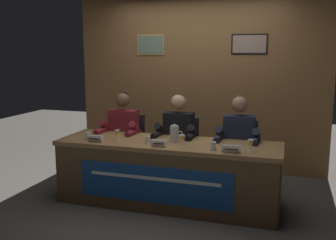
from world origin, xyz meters
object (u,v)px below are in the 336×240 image
Objects in this scene: juice_glass_right at (251,143)px; conference_table at (165,165)px; water_cup_center at (148,140)px; water_cup_right at (213,146)px; chair_left at (128,149)px; water_cup_left at (88,136)px; juice_glass_left at (117,133)px; nameplate_left at (95,139)px; panelist_right at (238,140)px; water_pitcher_central at (175,134)px; panelist_center at (177,136)px; juice_glass_center at (182,138)px; chair_center at (181,154)px; nameplate_right at (232,149)px; panelist_left at (121,132)px; chair_right at (239,158)px; nameplate_center at (159,143)px.

conference_table is at bearing 176.22° from juice_glass_right.
water_cup_right is at bearing -5.38° from water_cup_center.
chair_left is 0.82m from water_cup_left.
juice_glass_left is at bearing 178.58° from juice_glass_right.
water_cup_right is (1.35, 0.05, -0.00)m from nameplate_left.
water_cup_center is 1.00× the size of water_cup_right.
water_pitcher_central is at bearing -151.63° from panelist_right.
panelist_center is (0.57, 0.49, -0.10)m from juice_glass_left.
chair_left is 7.36× the size of juice_glass_center.
chair_center is 0.82m from panelist_right.
panelist_right reaches higher than nameplate_right.
conference_table is 13.23× the size of nameplate_right.
panelist_right is (1.68, 0.53, -0.05)m from water_cup_left.
conference_table is 0.91m from panelist_right.
nameplate_left is 0.15× the size of panelist_center.
conference_table is at bearing -32.08° from panelist_left.
juice_glass_left is 1.54m from chair_right.
conference_table is 0.84m from nameplate_right.
water_cup_left and water_cup_center have the same top height.
water_cup_left is at bearing -176.06° from conference_table.
juice_glass_right is at bearing 6.27° from nameplate_center.
conference_table is 0.39m from juice_glass_center.
panelist_center is 5.90× the size of water_pitcher_central.
panelist_right is at bearing 20.46° from juice_glass_left.
water_cup_right is at bearing -10.13° from juice_glass_center.
panelist_center is 0.39m from water_pitcher_central.
juice_glass_right is (0.73, -0.01, 0.00)m from juice_glass_center.
chair_left is 0.82m from panelist_center.
panelist_center reaches higher than water_cup_center.
juice_glass_left is 0.57m from nameplate_center.
nameplate_right is at bearing -13.57° from juice_glass_center.
chair_right is at bearing 28.53° from nameplate_left.
juice_glass_right is at bearing -37.88° from chair_center.
juice_glass_center is 0.36m from water_cup_right.
nameplate_left is at bearing -35.01° from water_cup_left.
chair_center is at bearing 131.78° from nameplate_right.
conference_table is at bearing 12.81° from water_cup_center.
chair_left is at bearing 87.38° from nameplate_left.
juice_glass_left is 0.65× the size of nameplate_right.
chair_left is 5.54× the size of nameplate_center.
chair_right reaches higher than water_cup_left.
panelist_center is (0.00, 0.47, 0.23)m from conference_table.
water_cup_left is at bearing 173.51° from nameplate_center.
chair_right is at bearing 27.68° from juice_glass_left.
chair_center is at bearing 165.03° from panelist_right.
water_cup_right is at bearing -4.54° from juice_glass_left.
water_cup_center reaches higher than conference_table.
chair_right reaches higher than nameplate_right.
water_pitcher_central is (0.10, 0.27, 0.05)m from nameplate_center.
chair_center is at bearing 89.91° from conference_table.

